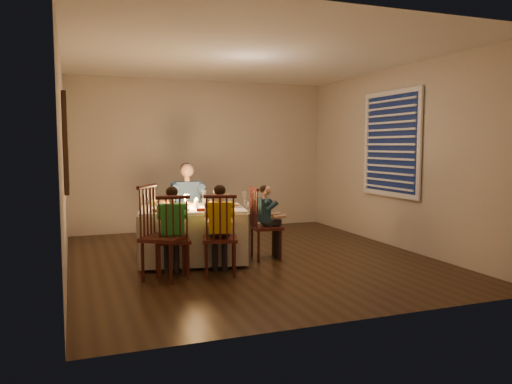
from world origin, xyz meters
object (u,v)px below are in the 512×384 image
object	(u,v)px
dining_table	(192,223)
child_yellow	(220,275)
child_teal	(266,259)
serving_bowl	(162,204)
chair_near_right	(220,275)
adult	(188,250)
child_green	(173,277)
chair_adult	(188,250)
chair_extra	(164,279)
chair_near_left	(173,277)
chair_end	(266,259)

from	to	relation	value
dining_table	child_yellow	size ratio (longest dim) A/B	1.43
dining_table	child_teal	bearing A→B (deg)	-0.50
serving_bowl	child_teal	bearing A→B (deg)	-21.69
chair_near_right	adult	size ratio (longest dim) A/B	0.76
serving_bowl	child_green	bearing A→B (deg)	-93.53
child_yellow	serving_bowl	world-z (taller)	serving_bowl
dining_table	chair_near_right	world-z (taller)	dining_table
adult	chair_adult	bearing A→B (deg)	0.00
chair_extra	chair_adult	bearing A→B (deg)	12.62
chair_near_left	chair_end	bearing A→B (deg)	-152.96
chair_extra	child_green	distance (m)	0.13
child_teal	child_yellow	bearing A→B (deg)	130.53
child_teal	chair_near_left	bearing A→B (deg)	114.49
adult	serving_bowl	world-z (taller)	serving_bowl
chair_end	chair_near_left	bearing A→B (deg)	114.49
chair_adult	child_green	world-z (taller)	child_green
chair_near_right	chair_end	distance (m)	0.98
chair_extra	child_green	world-z (taller)	chair_extra
child_yellow	child_teal	distance (m)	0.98
chair_adult	chair_near_left	xyz separation A→B (m)	(-0.48, -1.37, 0.00)
chair_near_left	chair_extra	size ratio (longest dim) A/B	0.89
chair_extra	child_yellow	xyz separation A→B (m)	(0.64, -0.03, 0.00)
child_green	child_teal	world-z (taller)	child_green
child_teal	chair_extra	bearing A→B (deg)	115.48
chair_near_right	child_green	distance (m)	0.53
dining_table	chair_adult	size ratio (longest dim) A/B	1.57
chair_end	chair_adult	bearing A→B (deg)	47.67
child_green	chair_extra	bearing A→B (deg)	38.34
chair_end	serving_bowl	bearing A→B (deg)	72.85
chair_near_left	chair_extra	bearing A→B (deg)	38.34
chair_near_left	child_green	bearing A→B (deg)	-0.00
chair_end	child_yellow	xyz separation A→B (m)	(-0.79, -0.58, 0.00)
dining_table	chair_near_right	distance (m)	0.91
chair_near_right	chair_adult	bearing A→B (deg)	-73.33
adult	serving_bowl	size ratio (longest dim) A/B	6.06
chair_near_left	chair_near_right	bearing A→B (deg)	176.54
chair_adult	chair_near_left	size ratio (longest dim) A/B	1.00
dining_table	adult	size ratio (longest dim) A/B	1.20
chair_end	dining_table	bearing A→B (deg)	83.74
adult	child_teal	xyz separation A→B (m)	(0.84, -0.89, 0.00)
chair_near_left	child_teal	size ratio (longest dim) A/B	0.97
child_green	serving_bowl	size ratio (longest dim) A/B	5.05
chair_extra	child_yellow	bearing A→B (deg)	-57.40
chair_near_left	serving_bowl	distance (m)	1.21
serving_bowl	chair_near_left	bearing A→B (deg)	-93.53
chair_end	adult	world-z (taller)	adult
chair_adult	chair_extra	bearing A→B (deg)	-107.89
adult	child_yellow	bearing A→B (deg)	-83.72
chair_near_left	chair_adult	bearing A→B (deg)	-102.23
chair_near_right	child_yellow	world-z (taller)	child_yellow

